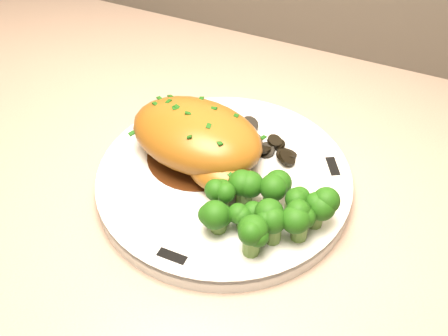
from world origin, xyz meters
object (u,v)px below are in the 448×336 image
at_px(counter, 122,333).
at_px(plate, 224,181).
at_px(chicken_breast, 199,139).
at_px(broccoli_florets, 263,210).

xyz_separation_m(counter, plate, (0.18, 0.01, 0.42)).
xyz_separation_m(plate, chicken_breast, (-0.03, 0.01, 0.04)).
distance_m(plate, chicken_breast, 0.05).
bearing_deg(chicken_breast, broccoli_florets, -24.93).
bearing_deg(counter, broccoli_florets, -8.05).
bearing_deg(chicken_breast, counter, -163.82).
distance_m(chicken_breast, broccoli_florets, 0.11).
height_order(counter, broccoli_florets, counter).
height_order(counter, chicken_breast, counter).
bearing_deg(counter, chicken_breast, 9.38).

